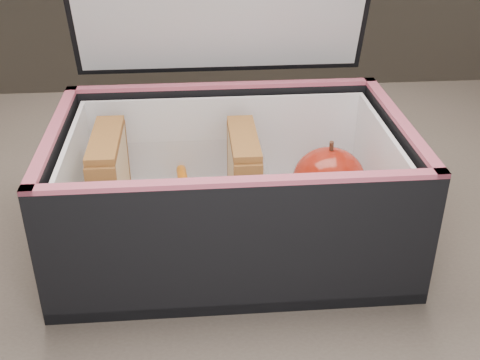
# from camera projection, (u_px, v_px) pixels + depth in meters

# --- Properties ---
(kitchen_table) EXTENTS (1.20, 0.80, 0.75)m
(kitchen_table) POSITION_uv_depth(u_px,v_px,m) (292.00, 283.00, 0.69)
(kitchen_table) COLOR #66594E
(kitchen_table) RESTS_ON ground
(lunch_bag) EXTENTS (0.33, 0.28, 0.33)m
(lunch_bag) POSITION_uv_depth(u_px,v_px,m) (230.00, 177.00, 0.58)
(lunch_bag) COLOR black
(lunch_bag) RESTS_ON kitchen_table
(plastic_tub) EXTENTS (0.17, 0.12, 0.07)m
(plastic_tub) POSITION_uv_depth(u_px,v_px,m) (179.00, 201.00, 0.58)
(plastic_tub) COLOR white
(plastic_tub) RESTS_ON lunch_bag
(sandwich_left) EXTENTS (0.03, 0.09, 0.10)m
(sandwich_left) POSITION_uv_depth(u_px,v_px,m) (111.00, 186.00, 0.57)
(sandwich_left) COLOR beige
(sandwich_left) RESTS_ON plastic_tub
(sandwich_right) EXTENTS (0.03, 0.09, 0.10)m
(sandwich_right) POSITION_uv_depth(u_px,v_px,m) (244.00, 182.00, 0.58)
(sandwich_right) COLOR beige
(sandwich_right) RESTS_ON plastic_tub
(carrot_sticks) EXTENTS (0.04, 0.15, 0.03)m
(carrot_sticks) POSITION_uv_depth(u_px,v_px,m) (181.00, 219.00, 0.58)
(carrot_sticks) COLOR #D65A12
(carrot_sticks) RESTS_ON plastic_tub
(paper_napkin) EXTENTS (0.11, 0.11, 0.01)m
(paper_napkin) POSITION_uv_depth(u_px,v_px,m) (328.00, 213.00, 0.62)
(paper_napkin) COLOR white
(paper_napkin) RESTS_ON lunch_bag
(red_apple) EXTENTS (0.10, 0.10, 0.08)m
(red_apple) POSITION_uv_depth(u_px,v_px,m) (329.00, 180.00, 0.60)
(red_apple) COLOR #850B00
(red_apple) RESTS_ON paper_napkin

